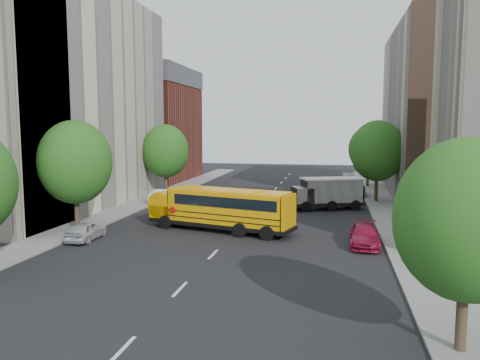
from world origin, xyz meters
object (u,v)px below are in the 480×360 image
(street_tree_3, at_px, (467,220))
(street_tree_5, at_px, (368,149))
(street_tree_1, at_px, (75,162))
(safari_truck, at_px, (327,193))
(parked_car_3, at_px, (365,236))
(street_tree_2, at_px, (165,151))
(parked_car_4, at_px, (356,189))
(school_bus, at_px, (219,207))
(parked_car_0, at_px, (86,231))
(street_tree_4, at_px, (377,151))
(parked_car_1, at_px, (163,196))
(parked_car_5, at_px, (349,178))

(street_tree_3, relative_size, street_tree_5, 0.95)
(street_tree_1, bearing_deg, safari_truck, 36.28)
(safari_truck, relative_size, parked_car_3, 1.59)
(street_tree_1, bearing_deg, street_tree_2, 90.00)
(parked_car_4, bearing_deg, street_tree_2, -164.86)
(parked_car_3, bearing_deg, school_bus, 167.96)
(street_tree_5, relative_size, parked_car_0, 2.01)
(street_tree_1, bearing_deg, parked_car_0, -49.18)
(street_tree_3, height_order, parked_car_3, street_tree_3)
(street_tree_4, height_order, street_tree_5, street_tree_4)
(street_tree_2, relative_size, street_tree_5, 1.03)
(parked_car_0, xyz_separation_m, parked_car_1, (-0.53, 15.70, 0.05))
(parked_car_1, height_order, parked_car_5, parked_car_1)
(street_tree_3, relative_size, school_bus, 0.64)
(school_bus, height_order, parked_car_5, school_bus)
(street_tree_1, height_order, street_tree_2, street_tree_1)
(street_tree_2, bearing_deg, parked_car_5, 37.78)
(parked_car_5, bearing_deg, parked_car_0, -121.89)
(street_tree_3, height_order, street_tree_5, street_tree_5)
(safari_truck, bearing_deg, school_bus, -146.71)
(street_tree_4, xyz_separation_m, parked_car_3, (-2.20, -18.12, -4.43))
(street_tree_4, relative_size, safari_truck, 1.15)
(safari_truck, relative_size, parked_car_1, 1.71)
(street_tree_3, height_order, safari_truck, street_tree_3)
(school_bus, distance_m, parked_car_3, 10.35)
(street_tree_5, distance_m, safari_truck, 18.26)
(street_tree_5, bearing_deg, parked_car_3, -94.18)
(street_tree_2, xyz_separation_m, street_tree_4, (22.00, 0.00, 0.25))
(street_tree_1, xyz_separation_m, parked_car_0, (1.93, -2.23, -4.32))
(street_tree_1, relative_size, parked_car_1, 1.91)
(street_tree_2, height_order, parked_car_4, street_tree_2)
(parked_car_1, bearing_deg, parked_car_0, 96.46)
(street_tree_2, height_order, street_tree_5, street_tree_2)
(street_tree_2, relative_size, street_tree_3, 1.08)
(street_tree_2, xyz_separation_m, parked_car_1, (1.40, -4.53, -4.14))
(street_tree_3, relative_size, parked_car_5, 1.78)
(parked_car_4, bearing_deg, street_tree_4, -59.52)
(parked_car_5, bearing_deg, parked_car_4, -92.87)
(parked_car_3, bearing_deg, street_tree_5, 87.52)
(parked_car_1, relative_size, parked_car_4, 0.91)
(school_bus, distance_m, safari_truck, 12.73)
(street_tree_2, height_order, safari_truck, street_tree_2)
(street_tree_5, bearing_deg, parked_car_0, -121.92)
(street_tree_1, distance_m, street_tree_3, 26.08)
(street_tree_1, relative_size, parked_car_5, 1.97)
(street_tree_1, distance_m, safari_truck, 21.66)
(street_tree_5, height_order, school_bus, street_tree_5)
(safari_truck, distance_m, parked_car_3, 13.06)
(parked_car_0, height_order, parked_car_5, parked_car_5)
(parked_car_5, bearing_deg, safari_truck, -102.26)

